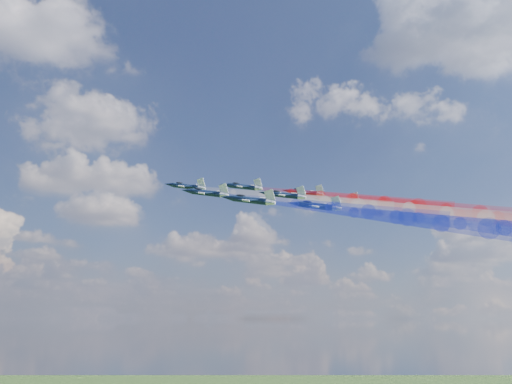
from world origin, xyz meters
name	(u,v)px	position (x,y,z in m)	size (l,w,h in m)	color
jet_lead	(186,186)	(-12.98, 24.92, 135.23)	(10.77, 13.46, 3.59)	black
trail_lead	(293,199)	(9.06, 2.86, 129.46)	(4.49, 51.53, 4.49)	white
jet_inner_left	(207,193)	(-13.92, 5.84, 129.33)	(10.77, 13.46, 3.59)	black
trail_inner_left	(331,207)	(8.11, -16.22, 123.55)	(4.49, 51.53, 4.49)	#1827CE
jet_inner_right	(243,187)	(2.48, 20.37, 135.77)	(10.77, 13.46, 3.59)	black
trail_inner_right	(352,199)	(24.51, -1.69, 130.00)	(4.49, 51.53, 4.49)	red
jet_outer_left	(250,200)	(-10.62, -12.75, 124.23)	(10.77, 13.46, 3.59)	black
trail_outer_left	(397,217)	(11.41, -34.81, 118.46)	(4.49, 51.53, 4.49)	#1827CE
jet_center_third	(284,195)	(6.39, 2.90, 130.15)	(10.77, 13.46, 3.59)	black
trail_center_third	(409,209)	(28.42, -19.16, 124.38)	(4.49, 51.53, 4.49)	white
jet_outer_right	(304,192)	(21.60, 18.15, 135.46)	(10.77, 13.46, 3.59)	black
trail_outer_right	(414,204)	(43.63, -3.92, 129.69)	(4.49, 51.53, 4.49)	red
jet_rear_left	(317,206)	(6.54, -12.67, 124.42)	(10.77, 13.46, 3.59)	black
trail_rear_left	(460,223)	(28.57, -34.73, 118.64)	(4.49, 51.53, 4.49)	#1827CE
jet_rear_right	(338,201)	(23.33, 3.20, 130.25)	(10.77, 13.46, 3.59)	black
trail_rear_right	(461,214)	(45.36, -18.87, 124.48)	(4.49, 51.53, 4.49)	red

